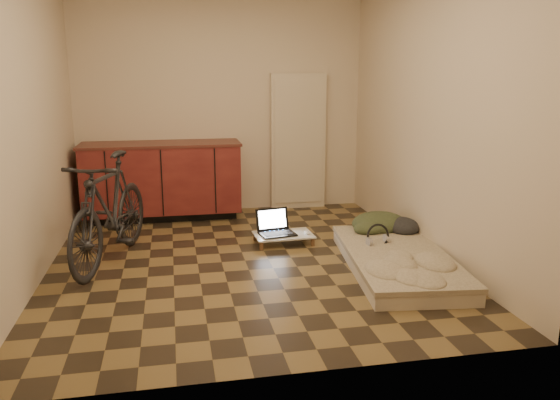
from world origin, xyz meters
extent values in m
cube|color=brown|center=(0.00, 0.00, 0.00)|extent=(3.50, 4.00, 0.00)
cube|color=beige|center=(0.00, 2.00, 1.30)|extent=(3.50, 0.00, 2.60)
cube|color=beige|center=(0.00, -2.00, 1.30)|extent=(3.50, 0.00, 2.60)
cube|color=beige|center=(-1.75, 0.00, 1.30)|extent=(0.00, 4.00, 2.60)
cube|color=beige|center=(1.75, 0.00, 1.30)|extent=(0.00, 4.00, 2.60)
cube|color=black|center=(-0.75, 1.74, 0.05)|extent=(1.70, 0.48, 0.10)
cube|color=#591919|center=(-0.75, 1.70, 0.49)|extent=(1.80, 0.60, 0.78)
cube|color=#54251F|center=(-0.75, 1.70, 0.90)|extent=(1.84, 0.62, 0.03)
cube|color=beige|center=(0.95, 1.94, 0.85)|extent=(0.70, 0.10, 1.70)
imported|color=black|center=(-1.20, 0.20, 0.55)|extent=(0.98, 1.77, 1.10)
cube|color=beige|center=(1.30, -0.47, 0.06)|extent=(1.04, 1.84, 0.11)
cube|color=#C5B698|center=(1.30, -0.47, 0.13)|extent=(1.06, 1.87, 0.04)
cube|color=brown|center=(0.20, 0.28, 0.04)|extent=(0.03, 0.03, 0.08)
cube|color=brown|center=(0.19, 0.61, 0.04)|extent=(0.03, 0.03, 0.08)
cube|color=brown|center=(0.73, 0.31, 0.04)|extent=(0.03, 0.03, 0.08)
cube|color=brown|center=(0.71, 0.63, 0.04)|extent=(0.03, 0.03, 0.08)
cube|color=silver|center=(0.46, 0.46, 0.09)|extent=(0.61, 0.41, 0.02)
cube|color=black|center=(0.39, 0.44, 0.11)|extent=(0.38, 0.30, 0.02)
cube|color=black|center=(0.37, 0.59, 0.23)|extent=(0.35, 0.13, 0.22)
cube|color=white|center=(0.37, 0.59, 0.23)|extent=(0.30, 0.10, 0.18)
ellipsoid|color=white|center=(0.69, 0.41, 0.11)|extent=(0.07, 0.10, 0.03)
camera|label=1|loc=(-0.62, -4.78, 1.70)|focal=35.00mm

